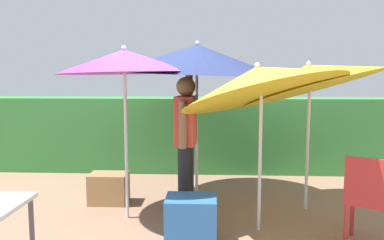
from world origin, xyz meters
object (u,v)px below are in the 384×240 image
umbrella_navy (309,77)px  umbrella_orange (124,62)px  crate_cardboard (109,188)px  person_vendor (186,135)px  chair_plastic (372,197)px  umbrella_yellow (197,60)px  umbrella_rainbow (259,81)px  cooler_box (191,218)px

umbrella_navy → umbrella_orange: bearing=-170.6°
crate_cardboard → umbrella_orange: bearing=-55.1°
person_vendor → chair_plastic: (1.76, -0.87, -0.42)m
umbrella_navy → person_vendor: size_ratio=1.10×
crate_cardboard → chair_plastic: bearing=-23.1°
umbrella_orange → crate_cardboard: size_ratio=4.10×
person_vendor → umbrella_yellow: bearing=74.4°
umbrella_rainbow → umbrella_orange: 1.47m
umbrella_yellow → person_vendor: umbrella_yellow is taller
umbrella_rainbow → chair_plastic: umbrella_rainbow is taller
chair_plastic → crate_cardboard: size_ratio=1.88×
umbrella_orange → cooler_box: 1.80m
umbrella_rainbow → cooler_box: (-0.67, -0.25, -1.34)m
umbrella_rainbow → umbrella_navy: 0.91m
person_vendor → chair_plastic: size_ratio=2.11×
umbrella_rainbow → crate_cardboard: size_ratio=4.31×
person_vendor → chair_plastic: bearing=-26.3°
person_vendor → cooler_box: person_vendor is taller
person_vendor → cooler_box: size_ratio=3.78×
umbrella_yellow → umbrella_orange: bearing=-142.5°
umbrella_orange → umbrella_rainbow: bearing=-11.3°
umbrella_navy → person_vendor: bearing=-173.8°
umbrella_yellow → cooler_box: size_ratio=4.20×
cooler_box → umbrella_orange: bearing=144.8°
umbrella_yellow → umbrella_navy: 1.35m
chair_plastic → cooler_box: 1.69m
umbrella_orange → person_vendor: umbrella_orange is taller
crate_cardboard → person_vendor: bearing=-17.0°
umbrella_orange → chair_plastic: (2.42, -0.68, -1.25)m
umbrella_orange → crate_cardboard: 1.68m
umbrella_navy → cooler_box: size_ratio=4.15×
umbrella_orange → umbrella_yellow: 0.97m
umbrella_orange → person_vendor: bearing=16.0°
umbrella_yellow → chair_plastic: size_ratio=2.35×
umbrella_orange → chair_plastic: 2.80m
person_vendor → cooler_box: 1.02m
cooler_box → umbrella_navy: bearing=33.4°
umbrella_rainbow → umbrella_yellow: 1.12m
umbrella_yellow → person_vendor: (-0.11, -0.40, -0.88)m
umbrella_orange → umbrella_yellow: size_ratio=0.93×
chair_plastic → umbrella_rainbow: bearing=158.3°
umbrella_rainbow → umbrella_navy: bearing=43.8°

